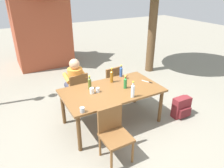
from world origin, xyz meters
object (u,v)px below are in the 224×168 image
Objects in this scene: chair_far_left at (77,89)px; cup_terracotta at (126,77)px; chair_near_left at (114,132)px; bottle_green at (125,83)px; bottle_blue at (121,72)px; backpack_by_near_side at (183,107)px; cup_glass at (98,90)px; cup_white at (92,91)px; dining_table at (112,93)px; bottle_amber at (112,76)px; table_knife at (148,82)px; brick_kiosk at (40,20)px; chair_far_right at (111,81)px; person_in_white_shirt at (75,81)px; bottle_olive at (90,83)px; backpack_by_far_side at (180,108)px; bottle_clear at (133,90)px; cup_steel at (82,110)px.

chair_far_left is 10.10× the size of cup_terracotta.
chair_near_left is 3.30× the size of bottle_green.
cup_terracotta is (0.03, -0.15, -0.07)m from bottle_blue.
cup_glass is at bearing 161.78° from backpack_by_near_side.
bottle_green is 2.39× the size of cup_white.
dining_table is 1.60m from backpack_by_near_side.
cup_white is (-0.55, -0.25, -0.08)m from bottle_amber.
cup_glass is at bearing 80.53° from chair_near_left.
bottle_amber reaches higher than table_knife.
brick_kiosk reaches higher than cup_glass.
chair_far_right is (0.43, 0.82, -0.18)m from dining_table.
cup_white is (0.03, -0.89, 0.15)m from person_in_white_shirt.
dining_table is 0.47m from bottle_olive.
brick_kiosk is (-1.81, 4.78, 1.27)m from backpack_by_near_side.
table_knife is (1.24, 0.77, 0.26)m from chair_near_left.
backpack_by_near_side is (1.86, 0.30, -0.28)m from chair_near_left.
cup_terracotta is (0.93, -0.62, 0.14)m from person_in_white_shirt.
cup_terracotta is 0.78× the size of cup_white.
cup_white is (-0.65, 0.11, -0.06)m from bottle_green.
bottle_amber is 1.60m from backpack_by_far_side.
dining_table is 17.09× the size of cup_white.
bottle_clear is at bearing -51.19° from bottle_olive.
brick_kiosk is at bearing 103.21° from chair_far_right.
bottle_blue is at bearing 100.12° from cup_terracotta.
bottle_olive is at bearing -84.06° from person_in_white_shirt.
brick_kiosk reaches higher than dining_table.
chair_far_right and chair_near_left have the same top height.
backpack_by_far_side is (1.18, -0.09, -0.67)m from bottle_clear.
cup_steel is at bearing -165.85° from table_knife.
bottle_olive is 3.16× the size of cup_steel.
backpack_by_far_side is at bearing -39.05° from person_in_white_shirt.
bottle_clear is at bearing -113.27° from cup_terracotta.
bottle_olive is at bearing -173.41° from bottle_amber.
bottle_clear is at bearing 33.20° from chair_near_left.
bottle_amber is 0.73m from bottle_clear.
dining_table is 0.51m from bottle_clear.
chair_near_left reaches higher than cup_steel.
cup_steel is 1.50m from cup_terracotta.
bottle_clear reaches higher than bottle_olive.
chair_near_left is 0.31× the size of brick_kiosk.
chair_far_left is 1.00× the size of chair_near_left.
bottle_olive is 0.51m from bottle_amber.
cup_steel is at bearing -127.59° from cup_white.
bottle_blue reaches higher than chair_near_left.
bottle_clear reaches higher than bottle_blue.
dining_table is 0.32m from bottle_green.
cup_steel is 0.78× the size of cup_white.
cup_white is (-0.83, -0.78, 0.32)m from chair_far_right.
bottle_amber is (0.57, -0.52, 0.40)m from chair_far_left.
chair_far_right is 0.98m from bottle_green.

